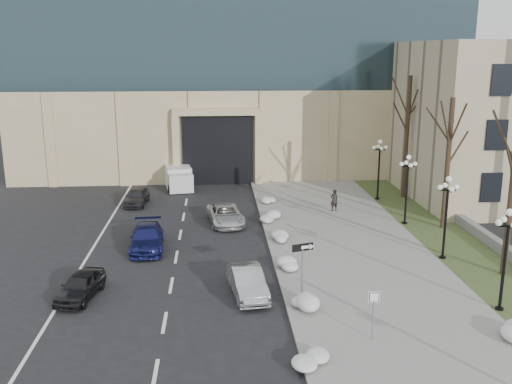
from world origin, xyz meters
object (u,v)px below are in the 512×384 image
Objects in this scene: car_d at (225,215)px; lamppost_d at (379,161)px; car_a at (80,286)px; box_truck at (178,176)px; keep_sign at (374,305)px; car_c at (147,238)px; car_e at (137,196)px; car_b at (247,282)px; pedestrian at (334,200)px; lamppost_c at (407,180)px; lamppost_a at (506,246)px; one_way_sign at (306,254)px; lamppost_b at (447,206)px.

lamppost_d is (11.89, 5.32, 2.44)m from car_d.
car_a is 13.34m from car_d.
keep_sign is (9.32, -27.51, 0.69)m from box_truck.
car_c is 10.25m from car_e.
car_b is at bearing 8.55° from car_a.
keep_sign is at bearing -52.98° from car_c.
car_a is at bearing 170.28° from car_b.
lamppost_c is at bearing 127.87° from pedestrian.
car_c is at bearing 81.20° from car_a.
car_e is (-1.88, 10.07, -0.04)m from car_c.
pedestrian is at bearing 83.37° from keep_sign.
car_d is at bearing 2.82° from pedestrian.
car_b is 2.56× the size of pedestrian.
lamppost_c is at bearing -15.30° from car_e.
lamppost_a is (11.09, -2.56, 2.41)m from car_b.
pedestrian is (14.84, 13.51, 0.30)m from car_a.
one_way_sign is at bearing -83.13° from car_d.
box_truck is at bearing -50.14° from pedestrian.
car_b is at bearing -62.29° from car_e.
one_way_sign is at bearing 60.73° from pedestrian.
lamppost_a is at bearing -67.60° from box_truck.
lamppost_a is 19.50m from lamppost_d.
lamppost_a reaches higher than pedestrian.
box_truck reaches higher than pedestrian.
pedestrian is 18.77m from keep_sign.
lamppost_d is (6.40, 21.75, 1.49)m from keep_sign.
lamppost_c is at bearing 8.04° from car_c.
car_e is (-6.57, 5.39, 0.00)m from car_d.
car_e is at bearing 99.00° from car_a.
box_truck is (0.86, 15.76, 0.22)m from car_c.
box_truck is at bearing 109.19° from keep_sign.
lamppost_a is (11.89, -14.18, 2.44)m from car_d.
car_a is 2.26× the size of pedestrian.
lamppost_b is at bearing 54.31° from keep_sign.
car_e is (-7.37, 17.00, -0.03)m from car_b.
car_d is 18.67m from lamppost_a.
lamppost_d is at bearing 4.07° from car_e.
car_a is at bearing -151.77° from lamppost_c.
box_truck is 29.06m from keep_sign.
lamppost_b is (0.00, 6.50, 0.00)m from lamppost_a.
car_a is 16.73m from car_e.
car_c reaches higher than car_d.
car_c is 19.51m from lamppost_d.
lamppost_b is (18.92, 3.66, 2.46)m from car_a.
car_d is at bearing 41.11° from car_c.
car_a is 25.33m from lamppost_d.
lamppost_a is (4.08, -16.35, 2.16)m from pedestrian.
car_b is 0.85× the size of lamppost_c.
keep_sign is 0.45× the size of lamppost_d.
box_truck is (-4.63, 22.70, 0.22)m from car_b.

